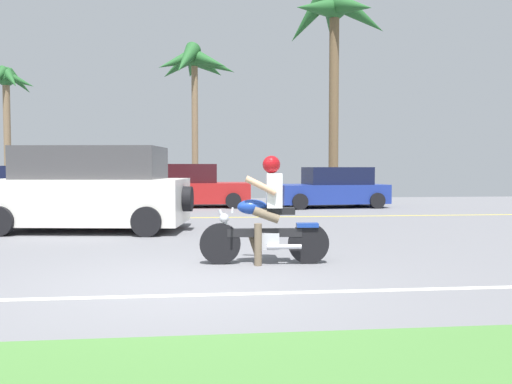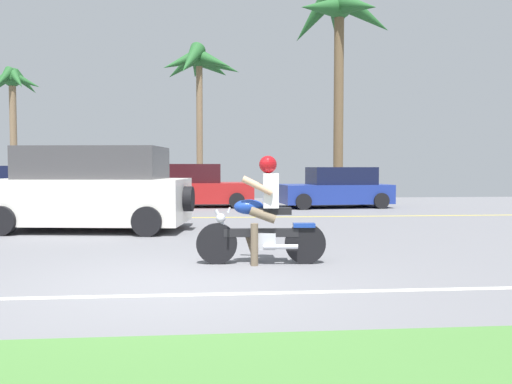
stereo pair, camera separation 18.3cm
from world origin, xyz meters
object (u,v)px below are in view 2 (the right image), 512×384
palm_tree_0 (200,68)px  palm_tree_1 (12,91)px  suv_nearby (92,190)px  parked_car_2 (337,188)px  palm_tree_2 (339,22)px  parked_car_1 (191,187)px  parked_car_0 (15,190)px  motorcyclist (262,218)px

palm_tree_0 → palm_tree_1: (-7.54, -0.86, -1.19)m
suv_nearby → palm_tree_1: bearing=118.4°
parked_car_2 → palm_tree_2: palm_tree_2 is taller
parked_car_1 → palm_tree_0: size_ratio=0.66×
parked_car_0 → parked_car_1: bearing=13.5°
suv_nearby → palm_tree_0: bearing=77.7°
parked_car_1 → palm_tree_0: bearing=85.3°
parked_car_1 → parked_car_2: (5.33, -0.63, -0.05)m
motorcyclist → parked_car_0: size_ratio=0.50×
parked_car_2 → palm_tree_2: bearing=75.5°
parked_car_0 → palm_tree_2: 14.56m
motorcyclist → suv_nearby: suv_nearby is taller
palm_tree_0 → palm_tree_1: bearing=-173.5°
suv_nearby → palm_tree_0: palm_tree_0 is taller
palm_tree_0 → palm_tree_2: size_ratio=0.73×
suv_nearby → parked_car_1: (2.00, 6.97, -0.20)m
palm_tree_2 → parked_car_2: bearing=-104.5°
parked_car_1 → palm_tree_1: 8.64m
parked_car_0 → palm_tree_1: size_ratio=0.71×
suv_nearby → parked_car_1: size_ratio=1.05×
parked_car_2 → palm_tree_2: size_ratio=0.43×
palm_tree_1 → palm_tree_2: (13.51, 0.26, 3.13)m
motorcyclist → palm_tree_2: bearing=71.8°
motorcyclist → suv_nearby: size_ratio=0.42×
motorcyclist → suv_nearby: 5.74m
suv_nearby → parked_car_1: 7.26m
motorcyclist → parked_car_1: bearing=97.4°
suv_nearby → palm_tree_0: size_ratio=0.69×
motorcyclist → palm_tree_0: size_ratio=0.29×
motorcyclist → parked_car_0: (-7.25, 10.13, 0.02)m
parked_car_2 → palm_tree_2: 7.94m
parked_car_1 → palm_tree_1: bearing=159.4°
palm_tree_1 → parked_car_0: bearing=-69.8°
parked_car_1 → palm_tree_0: palm_tree_0 is taller
parked_car_0 → parked_car_1: (5.74, 1.38, 0.03)m
palm_tree_0 → palm_tree_2: palm_tree_2 is taller
parked_car_1 → palm_tree_2: 9.83m
parked_car_1 → palm_tree_0: (0.30, 3.58, 5.01)m
suv_nearby → parked_car_1: suv_nearby is taller
parked_car_0 → palm_tree_0: (6.04, 4.96, 5.04)m
palm_tree_1 → parked_car_2: bearing=-14.9°
parked_car_0 → parked_car_2: bearing=3.9°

